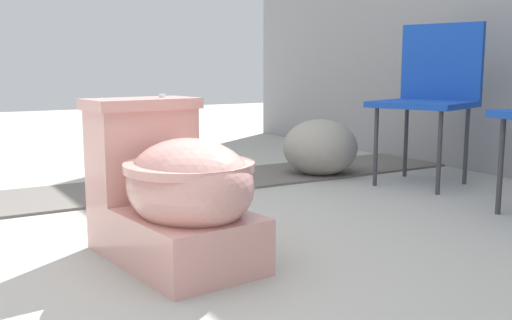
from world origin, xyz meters
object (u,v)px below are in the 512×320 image
boulder_near (318,157)px  boulder_far (320,148)px  toilet (174,193)px  folding_chair_left (432,86)px

boulder_near → boulder_far: 0.06m
boulder_far → boulder_near: bearing=-179.9°
toilet → boulder_far: (-0.98, 1.30, -0.06)m
toilet → folding_chair_left: bearing=101.4°
folding_chair_left → boulder_far: folding_chair_left is taller
toilet → folding_chair_left: folding_chair_left is taller
boulder_near → toilet: bearing=-52.4°
folding_chair_left → boulder_near: (-0.47, -0.38, -0.41)m
toilet → boulder_near: 1.64m
folding_chair_left → boulder_far: size_ratio=1.99×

